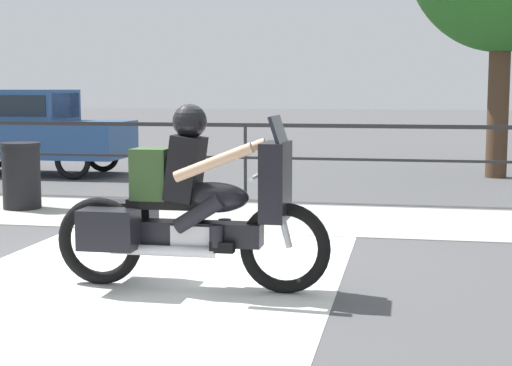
% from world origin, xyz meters
% --- Properties ---
extents(ground_plane, '(120.00, 120.00, 0.00)m').
position_xyz_m(ground_plane, '(0.00, 0.00, 0.00)').
color(ground_plane, '#4C4C4F').
extents(sidewalk_band, '(44.00, 2.40, 0.01)m').
position_xyz_m(sidewalk_band, '(0.00, 3.40, 0.01)').
color(sidewalk_band, '#A8A59E').
rests_on(sidewalk_band, ground).
extents(crosswalk_band, '(3.46, 6.00, 0.01)m').
position_xyz_m(crosswalk_band, '(0.17, -0.20, 0.00)').
color(crosswalk_band, silver).
rests_on(crosswalk_band, ground).
extents(fence_railing, '(36.00, 0.05, 1.18)m').
position_xyz_m(fence_railing, '(-0.00, 5.06, 0.93)').
color(fence_railing, '#232326').
rests_on(fence_railing, ground).
extents(motorcycle, '(2.41, 0.76, 1.58)m').
position_xyz_m(motorcycle, '(0.65, -0.39, 0.71)').
color(motorcycle, black).
rests_on(motorcycle, ground).
extents(parked_car, '(4.00, 1.61, 1.69)m').
position_xyz_m(parked_car, '(-5.06, 7.75, 0.96)').
color(parked_car, '#284C84').
rests_on(parked_car, ground).
extents(trash_bin, '(0.56, 0.56, 0.95)m').
position_xyz_m(trash_bin, '(-2.93, 3.49, 0.48)').
color(trash_bin, black).
rests_on(trash_bin, ground).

